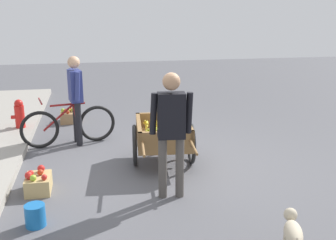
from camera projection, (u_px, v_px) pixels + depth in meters
ground_plane at (171, 169)px, 6.25m from camera, size 24.00×24.00×0.00m
fruit_cart at (163, 137)px, 6.34m from camera, size 1.71×0.99×0.74m
vendor_person at (171, 125)px, 5.10m from camera, size 0.23×0.54×1.63m
bicycle at (69, 125)px, 7.25m from camera, size 0.53×1.64×0.85m
cyclist_person at (76, 93)px, 7.15m from camera, size 0.51×0.27×1.56m
dog at (293, 232)px, 4.04m from camera, size 0.64×0.32×0.40m
fire_hydrant at (20, 117)px, 7.88m from camera, size 0.25×0.25×0.67m
plastic_bucket at (35, 215)px, 4.63m from camera, size 0.23×0.23×0.26m
apple_crate at (69, 116)px, 8.69m from camera, size 0.44×0.32×0.31m
mixed_fruit_crate at (38, 183)px, 5.47m from camera, size 0.44×0.32×0.32m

